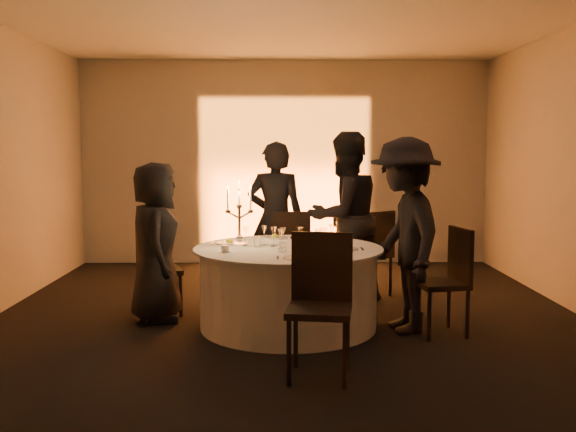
{
  "coord_description": "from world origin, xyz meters",
  "views": [
    {
      "loc": [
        -0.09,
        -6.03,
        1.7
      ],
      "look_at": [
        0.0,
        0.2,
        1.05
      ],
      "focal_mm": 40.0,
      "sensor_mm": 36.0,
      "label": 1
    }
  ],
  "objects_px": {
    "chair_front": "(320,295)",
    "candelabra": "(239,223)",
    "chair_left": "(152,264)",
    "coffee_cup": "(225,249)",
    "guest_back_left": "(275,220)",
    "banquet_table": "(288,287)",
    "chair_back_left": "(291,248)",
    "guest_back_right": "(344,217)",
    "guest_left": "(156,242)",
    "chair_back_right": "(373,248)",
    "guest_right": "(405,235)",
    "chair_right": "(448,275)"
  },
  "relations": [
    {
      "from": "banquet_table",
      "to": "chair_front",
      "type": "relative_size",
      "value": 1.68
    },
    {
      "from": "chair_back_right",
      "to": "candelabra",
      "type": "relative_size",
      "value": 1.56
    },
    {
      "from": "chair_back_right",
      "to": "chair_back_left",
      "type": "bearing_deg",
      "value": -37.48
    },
    {
      "from": "coffee_cup",
      "to": "guest_back_left",
      "type": "bearing_deg",
      "value": 73.87
    },
    {
      "from": "candelabra",
      "to": "chair_back_left",
      "type": "bearing_deg",
      "value": 65.49
    },
    {
      "from": "guest_back_right",
      "to": "coffee_cup",
      "type": "height_order",
      "value": "guest_back_right"
    },
    {
      "from": "chair_left",
      "to": "guest_back_right",
      "type": "height_order",
      "value": "guest_back_right"
    },
    {
      "from": "chair_front",
      "to": "candelabra",
      "type": "relative_size",
      "value": 1.67
    },
    {
      "from": "coffee_cup",
      "to": "candelabra",
      "type": "distance_m",
      "value": 0.46
    },
    {
      "from": "guest_right",
      "to": "coffee_cup",
      "type": "bearing_deg",
      "value": -92.97
    },
    {
      "from": "chair_back_left",
      "to": "chair_front",
      "type": "relative_size",
      "value": 0.93
    },
    {
      "from": "chair_left",
      "to": "chair_back_left",
      "type": "distance_m",
      "value": 1.66
    },
    {
      "from": "chair_front",
      "to": "candelabra",
      "type": "height_order",
      "value": "candelabra"
    },
    {
      "from": "banquet_table",
      "to": "guest_left",
      "type": "bearing_deg",
      "value": 169.4
    },
    {
      "from": "chair_right",
      "to": "guest_back_left",
      "type": "height_order",
      "value": "guest_back_left"
    },
    {
      "from": "guest_back_left",
      "to": "candelabra",
      "type": "height_order",
      "value": "guest_back_left"
    },
    {
      "from": "chair_right",
      "to": "chair_front",
      "type": "height_order",
      "value": "chair_front"
    },
    {
      "from": "guest_left",
      "to": "banquet_table",
      "type": "bearing_deg",
      "value": -111.2
    },
    {
      "from": "chair_front",
      "to": "guest_left",
      "type": "height_order",
      "value": "guest_left"
    },
    {
      "from": "guest_left",
      "to": "guest_back_left",
      "type": "xyz_separation_m",
      "value": [
        1.18,
        1.04,
        0.11
      ]
    },
    {
      "from": "chair_right",
      "to": "coffee_cup",
      "type": "distance_m",
      "value": 2.06
    },
    {
      "from": "candelabra",
      "to": "guest_right",
      "type": "bearing_deg",
      "value": -10.09
    },
    {
      "from": "chair_left",
      "to": "guest_right",
      "type": "relative_size",
      "value": 0.53
    },
    {
      "from": "coffee_cup",
      "to": "candelabra",
      "type": "bearing_deg",
      "value": 75.34
    },
    {
      "from": "guest_right",
      "to": "coffee_cup",
      "type": "height_order",
      "value": "guest_right"
    },
    {
      "from": "banquet_table",
      "to": "guest_left",
      "type": "height_order",
      "value": "guest_left"
    },
    {
      "from": "chair_back_right",
      "to": "chair_left",
      "type": "bearing_deg",
      "value": -17.39
    },
    {
      "from": "chair_right",
      "to": "candelabra",
      "type": "distance_m",
      "value": 2.03
    },
    {
      "from": "chair_back_right",
      "to": "guest_right",
      "type": "height_order",
      "value": "guest_right"
    },
    {
      "from": "chair_back_left",
      "to": "chair_back_right",
      "type": "bearing_deg",
      "value": 176.39
    },
    {
      "from": "chair_front",
      "to": "guest_back_right",
      "type": "height_order",
      "value": "guest_back_right"
    },
    {
      "from": "chair_right",
      "to": "coffee_cup",
      "type": "xyz_separation_m",
      "value": [
        -2.05,
        -0.01,
        0.24
      ]
    },
    {
      "from": "coffee_cup",
      "to": "chair_front",
      "type": "bearing_deg",
      "value": -52.04
    },
    {
      "from": "guest_left",
      "to": "candelabra",
      "type": "bearing_deg",
      "value": -108.05
    },
    {
      "from": "chair_back_left",
      "to": "guest_left",
      "type": "xyz_separation_m",
      "value": [
        -1.35,
        -1.03,
        0.22
      ]
    },
    {
      "from": "banquet_table",
      "to": "guest_back_right",
      "type": "xyz_separation_m",
      "value": [
        0.64,
        1.05,
        0.56
      ]
    },
    {
      "from": "banquet_table",
      "to": "coffee_cup",
      "type": "distance_m",
      "value": 0.76
    },
    {
      "from": "guest_back_left",
      "to": "guest_back_right",
      "type": "distance_m",
      "value": 0.81
    },
    {
      "from": "guest_back_left",
      "to": "candelabra",
      "type": "distance_m",
      "value": 1.2
    },
    {
      "from": "guest_back_right",
      "to": "guest_right",
      "type": "bearing_deg",
      "value": 78.79
    },
    {
      "from": "guest_left",
      "to": "guest_back_left",
      "type": "bearing_deg",
      "value": -59.13
    },
    {
      "from": "chair_right",
      "to": "coffee_cup",
      "type": "bearing_deg",
      "value": -101.02
    },
    {
      "from": "guest_back_right",
      "to": "coffee_cup",
      "type": "xyz_separation_m",
      "value": [
        -1.22,
        -1.32,
        -0.15
      ]
    },
    {
      "from": "chair_left",
      "to": "guest_left",
      "type": "bearing_deg",
      "value": -177.7
    },
    {
      "from": "chair_left",
      "to": "chair_front",
      "type": "bearing_deg",
      "value": -157.36
    },
    {
      "from": "guest_right",
      "to": "guest_back_right",
      "type": "bearing_deg",
      "value": -167.15
    },
    {
      "from": "banquet_table",
      "to": "chair_back_left",
      "type": "distance_m",
      "value": 1.29
    },
    {
      "from": "candelabra",
      "to": "guest_left",
      "type": "bearing_deg",
      "value": 172.55
    },
    {
      "from": "chair_front",
      "to": "guest_back_right",
      "type": "xyz_separation_m",
      "value": [
        0.42,
        2.34,
        0.34
      ]
    },
    {
      "from": "chair_right",
      "to": "chair_left",
      "type": "bearing_deg",
      "value": -115.33
    }
  ]
}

